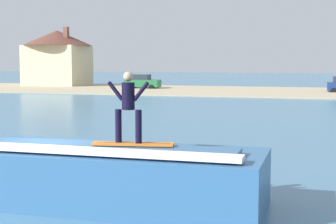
# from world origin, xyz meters

# --- Properties ---
(ground_plane) EXTENTS (260.00, 260.00, 0.00)m
(ground_plane) POSITION_xyz_m (0.00, 0.00, 0.00)
(ground_plane) COLOR teal
(wave_crest) EXTENTS (7.93, 2.93, 1.61)m
(wave_crest) POSITION_xyz_m (1.87, -0.19, 0.76)
(wave_crest) COLOR #326190
(wave_crest) RESTS_ON ground_plane
(surfboard) EXTENTS (2.07, 0.70, 0.06)m
(surfboard) POSITION_xyz_m (2.58, -0.34, 1.64)
(surfboard) COLOR orange
(surfboard) RESTS_ON wave_crest
(surfer) EXTENTS (1.09, 0.32, 1.77)m
(surfer) POSITION_xyz_m (2.47, -0.36, 2.66)
(surfer) COLOR black
(surfer) RESTS_ON surfboard
(shoreline_bank) EXTENTS (120.00, 17.52, 0.18)m
(shoreline_bank) POSITION_xyz_m (0.00, 47.22, 0.09)
(shoreline_bank) COLOR tan
(shoreline_bank) RESTS_ON ground_plane
(car_near_shore) EXTENTS (4.30, 2.06, 1.86)m
(car_near_shore) POSITION_xyz_m (-13.83, 48.58, 0.95)
(car_near_shore) COLOR #23663D
(car_near_shore) RESTS_ON ground_plane
(house_with_chimney) EXTENTS (9.37, 9.37, 7.98)m
(house_with_chimney) POSITION_xyz_m (-27.39, 52.70, 4.26)
(house_with_chimney) COLOR beige
(house_with_chimney) RESTS_ON ground_plane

